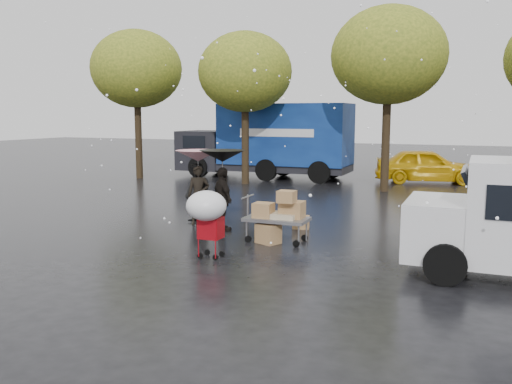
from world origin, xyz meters
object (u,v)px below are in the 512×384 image
at_px(vendor_cart, 280,212).
at_px(yellow_taxi, 427,166).
at_px(blue_truck, 269,141).
at_px(person_black, 223,199).
at_px(shopping_cart, 207,210).
at_px(person_pink, 199,195).

distance_m(vendor_cart, yellow_taxi, 13.25).
bearing_deg(blue_truck, person_black, -74.52).
bearing_deg(vendor_cart, person_black, 161.31).
bearing_deg(shopping_cart, person_pink, 121.37).
distance_m(person_pink, blue_truck, 11.28).
height_order(person_pink, person_black, person_black).
xyz_separation_m(person_pink, shopping_cart, (1.91, -3.13, 0.25)).
distance_m(person_black, yellow_taxi, 13.08).
relative_size(person_black, blue_truck, 0.20).
bearing_deg(vendor_cart, yellow_taxi, 80.68).
relative_size(shopping_cart, blue_truck, 0.18).
bearing_deg(vendor_cart, blue_truck, 112.36).
height_order(blue_truck, yellow_taxi, blue_truck).
height_order(shopping_cart, yellow_taxi, yellow_taxi).
relative_size(person_pink, vendor_cart, 1.08).
height_order(shopping_cart, blue_truck, blue_truck).
relative_size(person_pink, person_black, 0.98).
distance_m(blue_truck, yellow_taxi, 7.27).
bearing_deg(vendor_cart, person_pink, 158.43).
bearing_deg(person_pink, yellow_taxi, 44.10).
relative_size(person_pink, shopping_cart, 1.12).
relative_size(vendor_cart, shopping_cart, 1.04).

